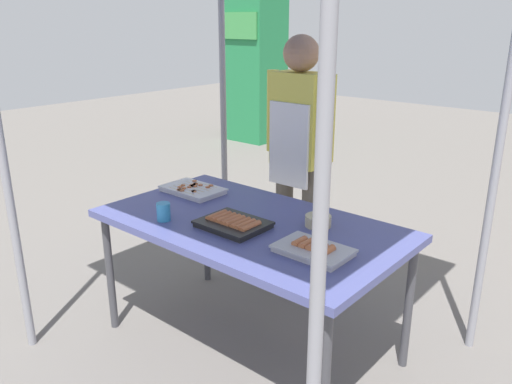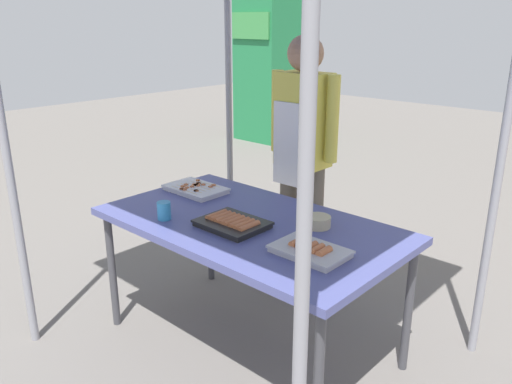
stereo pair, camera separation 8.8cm
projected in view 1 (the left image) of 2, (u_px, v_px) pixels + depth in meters
ground_plane at (250, 344)px, 2.94m from camera, size 18.00×18.00×0.00m
stall_table at (250, 231)px, 2.71m from camera, size 1.60×0.90×0.75m
tray_grilled_sausages at (233, 223)px, 2.62m from camera, size 0.34×0.27×0.05m
tray_meat_skewers at (193, 190)px, 3.15m from camera, size 0.37×0.24×0.04m
tray_pork_links at (313, 250)px, 2.32m from camera, size 0.34×0.22×0.05m
condiment_bowl at (318, 221)px, 2.63m from camera, size 0.13×0.13×0.06m
drink_cup_near_edge at (164, 212)px, 2.70m from camera, size 0.07×0.07×0.10m
vendor_woman at (298, 142)px, 3.36m from camera, size 0.52×0.23×1.67m
neighbor_stall_right at (254, 69)px, 7.67m from camera, size 0.76×0.69×2.09m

